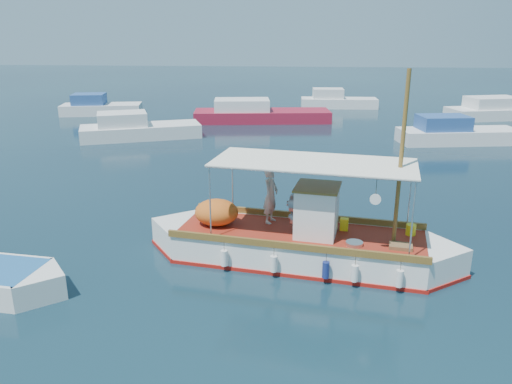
{
  "coord_description": "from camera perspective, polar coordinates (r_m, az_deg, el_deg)",
  "views": [
    {
      "loc": [
        0.67,
        -13.32,
        6.23
      ],
      "look_at": [
        -0.52,
        0.0,
        1.9
      ],
      "focal_mm": 35.0,
      "sensor_mm": 36.0,
      "label": 1
    }
  ],
  "objects": [
    {
      "name": "ground",
      "position": [
        14.72,
        2.02,
        -7.1
      ],
      "size": [
        160.0,
        160.0,
        0.0
      ],
      "primitive_type": "plane",
      "color": "black",
      "rests_on": "ground"
    },
    {
      "name": "fishing_caique",
      "position": [
        14.25,
        4.75,
        -5.86
      ],
      "size": [
        8.98,
        3.58,
        5.55
      ],
      "rotation": [
        0.0,
        0.0,
        -0.17
      ],
      "color": "white",
      "rests_on": "ground"
    },
    {
      "name": "bg_boat_nw",
      "position": [
        31.24,
        -13.42,
        6.89
      ],
      "size": [
        7.43,
        4.81,
        1.8
      ],
      "rotation": [
        0.0,
        0.0,
        0.37
      ],
      "color": "silver",
      "rests_on": "ground"
    },
    {
      "name": "bg_boat_n",
      "position": [
        36.15,
        0.21,
        8.83
      ],
      "size": [
        9.89,
        3.98,
        1.8
      ],
      "rotation": [
        0.0,
        0.0,
        0.13
      ],
      "color": "maroon",
      "rests_on": "ground"
    },
    {
      "name": "bg_boat_ne",
      "position": [
        31.3,
        21.82,
        6.12
      ],
      "size": [
        7.15,
        3.3,
        1.8
      ],
      "rotation": [
        0.0,
        0.0,
        0.17
      ],
      "color": "silver",
      "rests_on": "ground"
    },
    {
      "name": "bg_boat_e",
      "position": [
        41.82,
        26.51,
        8.22
      ],
      "size": [
        9.36,
        4.79,
        1.8
      ],
      "rotation": [
        0.0,
        0.0,
        0.26
      ],
      "color": "silver",
      "rests_on": "ground"
    },
    {
      "name": "bg_boat_far_w",
      "position": [
        41.17,
        -17.48,
        9.14
      ],
      "size": [
        6.31,
        3.42,
        1.8
      ],
      "rotation": [
        0.0,
        0.0,
        0.2
      ],
      "color": "silver",
      "rests_on": "ground"
    },
    {
      "name": "bg_boat_far_n",
      "position": [
        43.37,
        9.19,
        10.14
      ],
      "size": [
        6.38,
        2.21,
        1.8
      ],
      "rotation": [
        0.0,
        0.0,
        0.03
      ],
      "color": "silver",
      "rests_on": "ground"
    }
  ]
}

